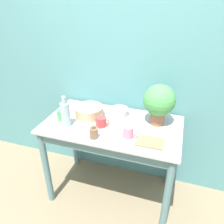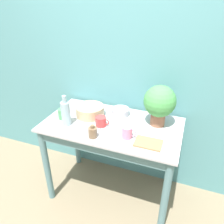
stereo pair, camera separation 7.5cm
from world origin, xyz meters
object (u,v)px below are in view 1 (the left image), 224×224
(bottle_short, at_px, (94,133))
(mug_green, at_px, (62,115))
(tray_board, at_px, (150,142))
(potted_plant, at_px, (159,102))
(bottle_tall, at_px, (65,114))
(mug_red, at_px, (101,122))
(bowl_wash_large, at_px, (89,111))
(bowl_small_steel, at_px, (120,111))
(mug_pink, at_px, (129,132))

(bottle_short, bearing_deg, mug_green, 156.01)
(tray_board, bearing_deg, potted_plant, 87.94)
(bottle_tall, relative_size, mug_green, 2.49)
(mug_red, xyz_separation_m, tray_board, (0.45, -0.12, -0.04))
(bowl_wash_large, bearing_deg, bowl_small_steel, 23.09)
(mug_pink, distance_m, bowl_small_steel, 0.39)
(mug_pink, xyz_separation_m, bowl_small_steel, (-0.18, 0.34, -0.02))
(tray_board, bearing_deg, mug_green, 172.78)
(mug_pink, relative_size, bowl_small_steel, 0.70)
(bowl_small_steel, bearing_deg, tray_board, -46.02)
(bowl_wash_large, xyz_separation_m, bowl_small_steel, (0.27, 0.11, -0.02))
(bowl_wash_large, height_order, bowl_small_steel, bowl_wash_large)
(bottle_tall, relative_size, bottle_short, 2.47)
(bowl_small_steel, bearing_deg, potted_plant, -8.16)
(bottle_tall, xyz_separation_m, mug_green, (-0.09, 0.08, -0.07))
(mug_red, relative_size, mug_green, 1.14)
(bowl_wash_large, distance_m, bowl_small_steel, 0.29)
(bottle_short, relative_size, mug_red, 0.88)
(mug_pink, relative_size, mug_red, 0.94)
(potted_plant, distance_m, mug_green, 0.89)
(bowl_wash_large, bearing_deg, bottle_tall, -118.03)
(potted_plant, bearing_deg, bottle_tall, -159.15)
(mug_green, height_order, tray_board, mug_green)
(bottle_short, bearing_deg, mug_red, 91.96)
(potted_plant, height_order, bottle_tall, potted_plant)
(mug_green, xyz_separation_m, tray_board, (0.83, -0.11, -0.04))
(mug_green, bearing_deg, potted_plant, 13.96)
(bowl_small_steel, bearing_deg, bowl_wash_large, -156.91)
(mug_red, bearing_deg, bottle_tall, -163.21)
(potted_plant, relative_size, bowl_small_steel, 2.13)
(bowl_wash_large, bearing_deg, mug_green, -144.82)
(bowl_wash_large, bearing_deg, bottle_short, -60.79)
(bowl_wash_large, relative_size, mug_green, 2.38)
(potted_plant, relative_size, mug_green, 3.26)
(bottle_short, relative_size, mug_green, 1.01)
(mug_pink, distance_m, mug_green, 0.66)
(mug_green, bearing_deg, bottle_tall, -40.74)
(bowl_wash_large, distance_m, bottle_short, 0.37)
(mug_red, xyz_separation_m, bowl_small_steel, (0.09, 0.25, -0.01))
(bowl_wash_large, bearing_deg, mug_pink, -27.18)
(mug_pink, bearing_deg, bottle_tall, 179.77)
(bottle_tall, bearing_deg, mug_red, 16.79)
(bowl_wash_large, height_order, mug_red, bowl_wash_large)
(bowl_wash_large, height_order, mug_pink, same)
(bottle_short, xyz_separation_m, bowl_small_steel, (0.09, 0.44, -0.01))
(bowl_wash_large, height_order, bottle_short, bottle_short)
(mug_red, height_order, tray_board, mug_red)
(bottle_short, xyz_separation_m, tray_board, (0.44, 0.07, -0.04))
(bottle_tall, relative_size, tray_board, 1.33)
(potted_plant, bearing_deg, bowl_wash_large, -174.44)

